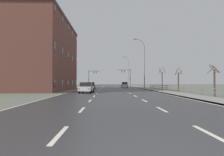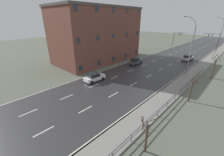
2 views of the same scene
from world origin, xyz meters
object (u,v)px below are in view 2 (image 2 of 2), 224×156
object	(u,v)px
car_far_right	(188,58)
street_lamp_distant	(220,35)
traffic_signal_right	(215,39)
car_near_left	(94,77)
car_near_right	(135,61)
brick_building	(97,35)
street_lamp_midground	(190,48)
traffic_signal_left	(176,37)

from	to	relation	value
car_far_right	street_lamp_distant	bearing A→B (deg)	83.99
street_lamp_distant	car_far_right	distance (m)	21.17
traffic_signal_right	car_near_left	bearing A→B (deg)	-103.29
street_lamp_distant	car_far_right	world-z (taller)	street_lamp_distant
traffic_signal_right	car_near_right	size ratio (longest dim) A/B	1.55
traffic_signal_right	street_lamp_distant	bearing A→B (deg)	74.68
car_near_right	car_far_right	size ratio (longest dim) A/B	0.98
street_lamp_distant	brick_building	size ratio (longest dim) A/B	0.50
brick_building	street_lamp_distant	bearing A→B (deg)	59.31
street_lamp_midground	brick_building	size ratio (longest dim) A/B	0.50
car_near_right	brick_building	xyz separation A→B (m)	(-10.22, -3.75, 6.14)
traffic_signal_right	street_lamp_midground	bearing A→B (deg)	-88.54
traffic_signal_left	street_lamp_distant	bearing A→B (deg)	5.29
street_lamp_midground	car_far_right	distance (m)	13.30
car_near_left	car_far_right	size ratio (longest dim) A/B	1.00
car_far_right	traffic_signal_right	bearing A→B (deg)	84.98
car_near_right	brick_building	bearing A→B (deg)	-160.45
traffic_signal_right	car_near_right	world-z (taller)	traffic_signal_right
street_lamp_distant	brick_building	world-z (taller)	brick_building
traffic_signal_left	car_near_left	xyz separation A→B (m)	(2.91, -46.38, -3.28)
traffic_signal_left	car_near_right	bearing A→B (deg)	-85.75
traffic_signal_right	brick_building	bearing A→B (deg)	-121.77
car_near_left	traffic_signal_left	bearing A→B (deg)	97.03
car_near_left	car_near_right	size ratio (longest dim) A/B	1.02
street_lamp_midground	car_far_right	xyz separation A→B (m)	(-3.29, 11.96, -4.79)
street_lamp_distant	traffic_signal_right	distance (m)	3.13
street_lamp_distant	traffic_signal_left	size ratio (longest dim) A/B	1.91
traffic_signal_right	traffic_signal_left	world-z (taller)	traffic_signal_right
traffic_signal_right	traffic_signal_left	size ratio (longest dim) A/B	1.07
street_lamp_distant	car_near_right	world-z (taller)	street_lamp_distant
traffic_signal_right	brick_building	xyz separation A→B (m)	(-21.35, -34.47, 2.57)
traffic_signal_right	car_near_right	xyz separation A→B (m)	(-11.13, -30.72, -3.56)
street_lamp_midground	car_near_left	distance (m)	19.71
street_lamp_distant	car_far_right	size ratio (longest dim) A/B	2.73
street_lamp_midground	traffic_signal_left	world-z (taller)	street_lamp_midground
street_lamp_midground	car_near_left	bearing A→B (deg)	-126.45
street_lamp_midground	car_near_left	size ratio (longest dim) A/B	2.72
car_near_left	brick_building	bearing A→B (deg)	139.23
traffic_signal_left	car_near_left	bearing A→B (deg)	-86.41
street_lamp_midground	traffic_signal_right	bearing A→B (deg)	91.46
traffic_signal_right	car_near_left	xyz separation A→B (m)	(-10.61, -44.92, -3.56)
street_lamp_midground	street_lamp_distant	bearing A→B (deg)	89.98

